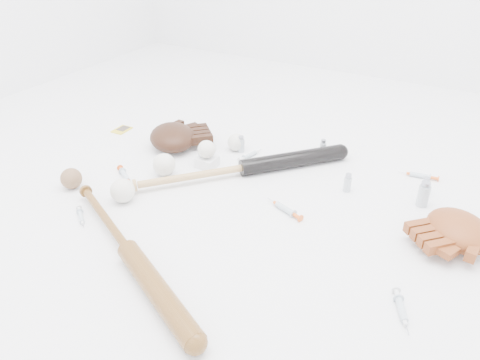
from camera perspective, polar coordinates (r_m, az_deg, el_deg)
The scene contains 23 objects.
bat_dark at distance 1.69m, azimuth 0.42°, elevation 1.51°, with size 0.83×0.06×0.06m, color black, non-canonical shape.
bat_wood at distance 1.34m, azimuth -13.41°, elevation -8.38°, with size 0.80×0.06×0.06m, color brown, non-canonical shape.
glove_dark at distance 1.90m, azimuth -8.22°, elevation 5.24°, with size 0.26×0.26×0.09m, color black, non-canonical shape.
glove_tan at distance 1.49m, azimuth 25.12°, elevation -5.51°, with size 0.24×0.24×0.09m, color brown, non-canonical shape.
trading_card at distance 2.12m, azimuth -14.21°, elevation 5.96°, with size 0.06×0.08×0.00m, color gold.
pedestal at distance 1.76m, azimuth -4.03°, elevation 2.22°, with size 0.07×0.07×0.04m, color white.
baseball_on_pedestal at distance 1.73m, azimuth -4.09°, elevation 3.75°, with size 0.07×0.07×0.07m, color silver.
baseball_left at distance 1.71m, azimuth -9.23°, elevation 1.87°, with size 0.08×0.08×0.08m, color silver.
baseball_upper at distance 1.87m, azimuth -0.46°, elevation 4.63°, with size 0.07×0.07×0.07m, color silver.
baseball_mid at distance 1.58m, azimuth -14.12°, elevation -1.27°, with size 0.08×0.08×0.08m, color silver.
baseball_aged at distance 1.71m, azimuth -19.88°, elevation 0.18°, with size 0.07×0.07×0.07m, color brown.
syringe_0 at distance 1.73m, azimuth -13.83°, elevation 0.50°, with size 0.16×0.03×0.02m, color #ADBCC6, non-canonical shape.
syringe_1 at distance 1.51m, azimuth 5.51°, elevation -3.53°, with size 0.17×0.03×0.02m, color #ADBCC6, non-canonical shape.
syringe_2 at distance 1.82m, azimuth 1.22°, elevation 3.05°, with size 0.15×0.03×0.02m, color #ADBCC6, non-canonical shape.
syringe_3 at distance 1.23m, azimuth 19.10°, elevation -14.71°, with size 0.16×0.03×0.02m, color #ADBCC6, non-canonical shape.
syringe_4 at distance 1.81m, azimuth 21.07°, elevation 0.52°, with size 0.15×0.03×0.02m, color #ADBCC6, non-canonical shape.
syringe_5 at distance 1.55m, azimuth -18.81°, elevation -4.28°, with size 0.13×0.02×0.02m, color #ADBCC6, non-canonical shape.
vial_0 at distance 1.86m, azimuth 10.07°, elevation 3.97°, with size 0.02×0.02×0.06m, color #A9B2B9.
vial_1 at distance 1.70m, azimuth 21.64°, elevation -0.70°, with size 0.03×0.03×0.07m, color #A9B2B9.
vial_2 at distance 1.85m, azimuth 0.14°, elevation 4.40°, with size 0.03×0.03×0.07m, color #A9B2B9.
vial_3 at distance 1.63m, azimuth 21.49°, elevation -1.58°, with size 0.04×0.04×0.09m, color #A9B2B9.
vial_4 at distance 1.77m, azimuth -4.62°, elevation 3.04°, with size 0.03×0.03×0.07m, color #A9B2B9.
vial_5 at distance 1.64m, azimuth 12.99°, elevation -0.30°, with size 0.03×0.03×0.07m, color #A9B2B9.
Camera 1 is at (0.66, -1.14, 0.85)m, focal length 35.00 mm.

